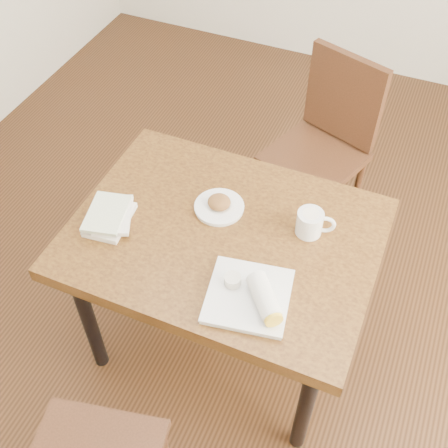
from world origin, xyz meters
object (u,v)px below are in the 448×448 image
at_px(table, 224,248).
at_px(coffee_mug, 311,223).
at_px(plate_scone, 219,205).
at_px(book_stack, 110,216).
at_px(plate_burrito, 253,297).
at_px(chair_far, 326,138).

height_order(table, coffee_mug, coffee_mug).
distance_m(plate_scone, book_stack, 0.41).
distance_m(table, plate_scone, 0.16).
bearing_deg(coffee_mug, table, -155.91).
bearing_deg(coffee_mug, plate_burrito, -102.55).
xyz_separation_m(plate_scone, coffee_mug, (0.35, 0.02, 0.03)).
relative_size(coffee_mug, plate_burrito, 0.45).
height_order(plate_burrito, book_stack, plate_burrito).
bearing_deg(plate_scone, book_stack, -147.93).
distance_m(plate_burrito, book_stack, 0.63).
relative_size(table, chair_far, 1.18).
height_order(plate_scone, book_stack, plate_scone).
relative_size(table, plate_scone, 5.87).
height_order(chair_far, plate_burrito, chair_far).
xyz_separation_m(chair_far, coffee_mug, (0.14, -0.80, 0.25)).
bearing_deg(table, plate_scone, 121.43).
bearing_deg(chair_far, table, -99.24).
relative_size(table, plate_burrito, 3.58).
distance_m(chair_far, plate_burrito, 1.19).
height_order(plate_scone, coffee_mug, coffee_mug).
height_order(table, book_stack, book_stack).
xyz_separation_m(coffee_mug, plate_burrito, (-0.08, -0.37, -0.02)).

